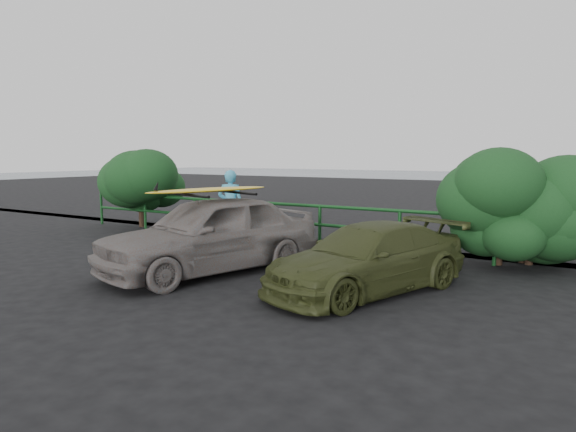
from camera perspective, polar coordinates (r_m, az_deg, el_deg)
name	(u,v)px	position (r m, az deg, el deg)	size (l,w,h in m)	color
ground	(130,286)	(9.25, -17.14, -7.44)	(80.00, 80.00, 0.00)	black
ocean	(536,174)	(66.26, 25.82, 4.18)	(200.00, 200.00, 0.00)	slate
guardrail	(285,223)	(12.93, -0.36, -0.79)	(14.00, 0.08, 1.04)	#124119
shrub_left	(159,193)	(16.21, -14.14, 2.49)	(3.20, 2.40, 2.14)	#18431C
shrub_right	(501,211)	(11.57, 22.55, 0.47)	(3.20, 2.40, 2.11)	#18431C
sedan	(210,234)	(9.83, -8.62, -1.96)	(1.76, 4.36, 1.49)	slate
olive_vehicle	(367,258)	(8.48, 8.82, -4.67)	(1.55, 3.81, 1.10)	#363D1B
man	(231,206)	(13.36, -6.39, 1.16)	(0.67, 0.44, 1.85)	#46AED2
roof_rack	(210,193)	(9.74, -8.70, 2.51)	(1.54, 1.08, 0.05)	black
surfboard	(210,190)	(9.74, -8.71, 2.89)	(0.54, 2.62, 0.08)	yellow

